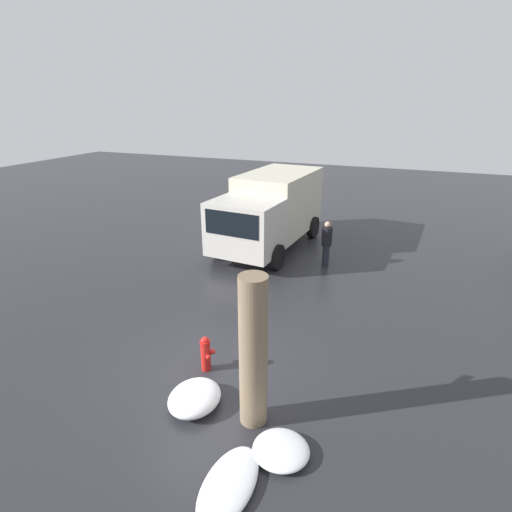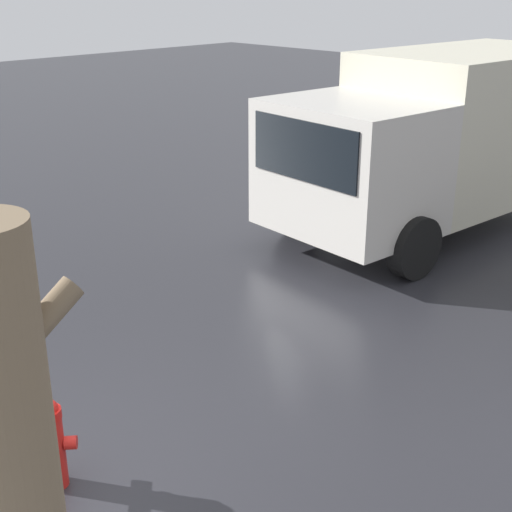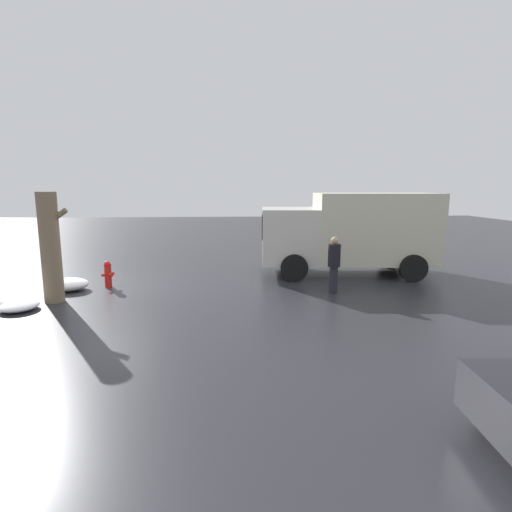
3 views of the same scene
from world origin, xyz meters
name	(u,v)px [view 1 (image 1 of 3)]	position (x,y,z in m)	size (l,w,h in m)	color
ground_plane	(206,369)	(0.00, 0.00, 0.00)	(60.00, 60.00, 0.00)	#28282D
fire_hydrant	(206,353)	(0.00, 0.00, 0.42)	(0.36, 0.38, 0.83)	red
tree_trunk	(253,352)	(-0.98, -1.53, 1.48)	(0.77, 0.51, 2.94)	#7F6B51
delivery_truck	(271,209)	(8.03, 1.40, 1.55)	(6.11, 3.02, 2.86)	beige
pedestrian	(327,242)	(6.78, -1.14, 0.90)	(0.36, 0.36, 1.65)	#23232D
snow_pile_by_hydrant	(195,398)	(-1.07, -0.33, 0.18)	(1.15, 0.98, 0.37)	white
snow_pile_curbside	(281,450)	(-1.56, -2.26, 0.11)	(0.93, 0.97, 0.22)	white
snow_pile_by_tree	(229,485)	(-2.45, -1.72, 0.08)	(1.52, 0.78, 0.17)	white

